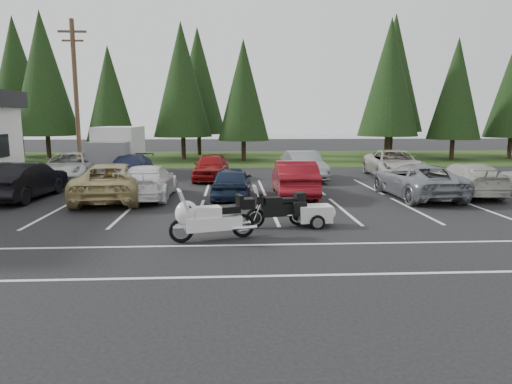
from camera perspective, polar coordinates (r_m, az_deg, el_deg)
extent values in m
plane|color=black|center=(15.98, 0.59, -3.20)|extent=(120.00, 120.00, 0.00)
cube|color=#203A12|center=(39.73, -1.64, 4.28)|extent=(80.00, 16.00, 0.01)
cube|color=slate|center=(70.83, 0.96, 6.46)|extent=(70.00, 50.00, 0.02)
cylinder|color=#473321|center=(29.02, -21.54, 10.70)|extent=(0.26, 0.26, 9.00)
cube|color=#473321|center=(29.41, -22.00, 18.11)|extent=(1.60, 0.12, 0.12)
cube|color=#473321|center=(29.33, -21.94, 17.15)|extent=(1.20, 0.10, 0.10)
cube|color=silver|center=(17.93, 0.18, -1.81)|extent=(32.00, 16.00, 0.01)
cylinder|color=#332316|center=(41.25, -24.53, 5.57)|extent=(0.36, 0.36, 2.78)
cone|color=black|center=(41.35, -25.06, 13.28)|extent=(5.10, 5.10, 9.86)
cylinder|color=#332316|center=(38.25, -17.54, 5.24)|extent=(0.36, 0.36, 2.11)
cone|color=black|center=(38.22, -17.85, 11.57)|extent=(3.87, 3.87, 7.48)
cylinder|color=#332316|center=(38.74, -9.06, 5.98)|extent=(0.36, 0.36, 2.62)
cone|color=black|center=(38.80, -9.26, 13.71)|extent=(4.80, 4.80, 9.27)
cylinder|color=#332316|center=(37.26, -1.55, 5.68)|extent=(0.36, 0.36, 2.26)
cone|color=black|center=(37.25, -1.58, 12.63)|extent=(4.14, 4.14, 7.99)
cylinder|color=#332316|center=(39.91, 16.01, 5.88)|extent=(0.36, 0.36, 2.69)
cone|color=black|center=(39.99, 16.36, 13.59)|extent=(4.93, 4.93, 9.52)
cylinder|color=#332316|center=(41.77, 23.32, 5.37)|extent=(0.36, 0.36, 2.33)
cone|color=black|center=(41.77, 23.73, 11.75)|extent=(4.27, 4.27, 8.24)
cylinder|color=#332316|center=(45.15, 29.16, 5.28)|extent=(0.36, 0.36, 2.47)
cylinder|color=#332316|center=(46.66, -27.26, 5.77)|extent=(0.36, 0.36, 2.88)
cone|color=black|center=(46.77, -27.80, 12.82)|extent=(5.28, 5.28, 10.20)
cylinder|color=#332316|center=(43.23, -7.11, 6.41)|extent=(0.36, 0.36, 2.71)
cone|color=black|center=(43.30, -7.26, 13.60)|extent=(4.97, 4.97, 9.61)
cylinder|color=#332316|center=(44.99, 16.49, 6.40)|extent=(0.36, 0.36, 3.00)
cone|color=black|center=(45.13, 16.85, 14.02)|extent=(5.50, 5.50, 10.62)
imported|color=black|center=(21.79, -26.96, 1.27)|extent=(2.08, 4.97, 1.60)
imported|color=tan|center=(20.21, -17.44, 1.27)|extent=(3.02, 5.85, 1.58)
imported|color=white|center=(20.18, -13.30, 1.26)|extent=(2.06, 5.02, 1.45)
imported|color=#162238|center=(19.65, -3.05, 1.21)|extent=(1.84, 4.19, 1.40)
imported|color=maroon|center=(20.35, 4.79, 1.75)|extent=(1.79, 4.89, 1.60)
imported|color=gray|center=(21.12, 19.45, 1.37)|extent=(2.73, 5.47, 1.49)
imported|color=#B2B0A3|center=(22.70, 24.80, 1.52)|extent=(2.38, 5.15, 1.46)
imported|color=silver|center=(26.95, -22.22, 2.91)|extent=(2.94, 5.83, 1.58)
imported|color=#1B2245|center=(26.23, -15.57, 2.91)|extent=(2.27, 4.96, 1.41)
imported|color=maroon|center=(25.63, -5.61, 3.17)|extent=(2.09, 4.51, 1.49)
imported|color=gray|center=(25.82, 5.96, 3.30)|extent=(2.15, 4.95, 1.58)
imported|color=#B4ADA5|center=(27.71, 16.87, 3.38)|extent=(3.16, 5.97, 1.60)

